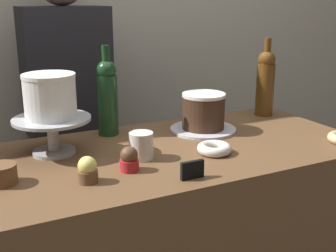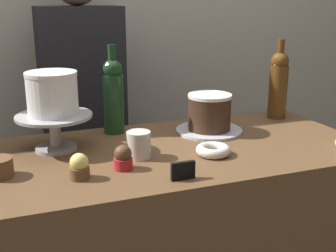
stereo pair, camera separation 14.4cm
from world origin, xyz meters
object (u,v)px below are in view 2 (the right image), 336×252
(wine_bottle_green, at_px, (113,95))
(barista_figure, at_px, (84,132))
(cupcake_chocolate, at_px, (123,158))
(cupcake_lemon, at_px, (79,167))
(wine_bottle_amber, at_px, (278,84))
(cake_stand_pedestal, at_px, (55,126))
(white_layer_cake, at_px, (52,93))
(price_sign_chalkboard, at_px, (183,171))
(coffee_cup_ceramic, at_px, (139,145))
(donut_sugar, at_px, (213,150))
(chocolate_round_cake, at_px, (209,112))

(wine_bottle_green, distance_m, barista_figure, 0.48)
(cupcake_chocolate, distance_m, cupcake_lemon, 0.13)
(wine_bottle_amber, xyz_separation_m, cupcake_chocolate, (-0.75, -0.33, -0.11))
(wine_bottle_amber, xyz_separation_m, cupcake_lemon, (-0.88, -0.36, -0.11))
(barista_figure, bearing_deg, cake_stand_pedestal, -109.12)
(wine_bottle_green, bearing_deg, cupcake_chocolate, -99.84)
(white_layer_cake, distance_m, price_sign_chalkboard, 0.51)
(wine_bottle_green, distance_m, cupcake_lemon, 0.45)
(wine_bottle_amber, bearing_deg, coffee_cup_ceramic, -159.45)
(cupcake_lemon, height_order, coffee_cup_ceramic, coffee_cup_ceramic)
(donut_sugar, xyz_separation_m, coffee_cup_ceramic, (-0.23, 0.06, 0.03))
(cake_stand_pedestal, bearing_deg, cupcake_lemon, -83.33)
(white_layer_cake, distance_m, barista_figure, 0.63)
(cake_stand_pedestal, distance_m, wine_bottle_amber, 0.92)
(chocolate_round_cake, bearing_deg, wine_bottle_amber, 13.37)
(price_sign_chalkboard, bearing_deg, barista_figure, 97.46)
(cupcake_chocolate, relative_size, cupcake_lemon, 1.00)
(wine_bottle_green, height_order, price_sign_chalkboard, wine_bottle_green)
(donut_sugar, bearing_deg, coffee_cup_ceramic, 165.03)
(cake_stand_pedestal, bearing_deg, barista_figure, 70.88)
(cake_stand_pedestal, height_order, cupcake_chocolate, cake_stand_pedestal)
(cupcake_lemon, relative_size, barista_figure, 0.05)
(cupcake_lemon, bearing_deg, white_layer_cake, 96.67)
(coffee_cup_ceramic, bearing_deg, white_layer_cake, 144.35)
(wine_bottle_amber, bearing_deg, price_sign_chalkboard, -142.93)
(white_layer_cake, height_order, coffee_cup_ceramic, white_layer_cake)
(coffee_cup_ceramic, relative_size, barista_figure, 0.05)
(wine_bottle_green, relative_size, cupcake_chocolate, 4.38)
(chocolate_round_cake, bearing_deg, barista_figure, 126.19)
(cake_stand_pedestal, relative_size, chocolate_round_cake, 1.54)
(price_sign_chalkboard, height_order, coffee_cup_ceramic, coffee_cup_ceramic)
(cake_stand_pedestal, height_order, donut_sugar, cake_stand_pedestal)
(cake_stand_pedestal, bearing_deg, price_sign_chalkboard, -51.66)
(cake_stand_pedestal, height_order, barista_figure, barista_figure)
(wine_bottle_green, xyz_separation_m, barista_figure, (-0.05, 0.40, -0.26))
(cupcake_chocolate, bearing_deg, wine_bottle_amber, 23.83)
(white_layer_cake, height_order, barista_figure, barista_figure)
(cake_stand_pedestal, height_order, chocolate_round_cake, chocolate_round_cake)
(cupcake_chocolate, bearing_deg, donut_sugar, 2.89)
(chocolate_round_cake, relative_size, cupcake_lemon, 2.17)
(white_layer_cake, distance_m, donut_sugar, 0.55)
(cupcake_chocolate, distance_m, price_sign_chalkboard, 0.19)
(white_layer_cake, xyz_separation_m, wine_bottle_green, (0.23, 0.12, -0.05))
(cupcake_chocolate, distance_m, coffee_cup_ceramic, 0.10)
(wine_bottle_green, relative_size, cupcake_lemon, 4.38)
(cake_stand_pedestal, xyz_separation_m, chocolate_round_cake, (0.56, 0.00, -0.01))
(chocolate_round_cake, distance_m, cupcake_lemon, 0.60)
(price_sign_chalkboard, relative_size, barista_figure, 0.04)
(barista_figure, bearing_deg, price_sign_chalkboard, -82.54)
(white_layer_cake, bearing_deg, barista_figure, 70.88)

